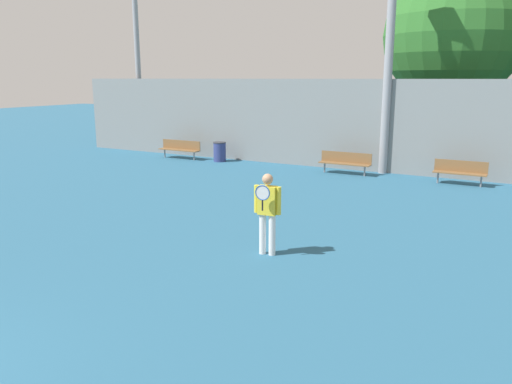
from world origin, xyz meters
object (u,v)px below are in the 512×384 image
at_px(tennis_player, 267,209).
at_px(bench_courtside_near, 180,148).
at_px(trash_bin, 220,152).
at_px(bench_courtside_far, 460,170).
at_px(light_pole_far_right, 136,34).
at_px(bench_by_gate, 345,161).
at_px(light_pole_center_back, 390,45).
at_px(tree_green_broad, 453,36).

xyz_separation_m(tennis_player, bench_courtside_near, (-9.27, 9.35, -0.47)).
distance_m(bench_courtside_near, trash_bin, 2.01).
xyz_separation_m(bench_courtside_far, light_pole_far_right, (-15.42, 1.47, 5.18)).
height_order(bench_by_gate, light_pole_far_right, light_pole_far_right).
bearing_deg(trash_bin, bench_courtside_near, -174.33).
distance_m(tennis_player, light_pole_far_right, 17.41).
xyz_separation_m(bench_by_gate, light_pole_center_back, (1.21, 0.87, 4.24)).
distance_m(bench_courtside_near, tree_green_broad, 12.75).
height_order(tennis_player, bench_courtside_far, tennis_player).
height_order(trash_bin, tree_green_broad, tree_green_broad).
xyz_separation_m(tennis_player, trash_bin, (-7.28, 9.55, -0.55)).
xyz_separation_m(tennis_player, bench_by_gate, (-1.48, 9.35, -0.47)).
bearing_deg(tennis_player, light_pole_far_right, 133.51).
bearing_deg(bench_by_gate, tennis_player, -81.00).
height_order(bench_courtside_far, bench_by_gate, same).
relative_size(light_pole_center_back, tree_green_broad, 1.03).
height_order(bench_courtside_near, bench_by_gate, same).
bearing_deg(bench_by_gate, trash_bin, 178.04).
relative_size(bench_courtside_near, light_pole_center_back, 0.24).
relative_size(bench_courtside_near, bench_by_gate, 1.04).
relative_size(tennis_player, light_pole_far_right, 0.17).
xyz_separation_m(bench_courtside_far, tree_green_broad, (-1.33, 5.29, 4.82)).
height_order(bench_courtside_near, trash_bin, trash_bin).
relative_size(bench_courtside_far, light_pole_center_back, 0.20).
bearing_deg(light_pole_center_back, bench_courtside_far, -16.76).
bearing_deg(tree_green_broad, bench_courtside_near, -153.40).
distance_m(tennis_player, bench_courtside_far, 9.72).
bearing_deg(trash_bin, tennis_player, -52.69).
bearing_deg(bench_courtside_far, light_pole_center_back, 163.24).
bearing_deg(bench_courtside_far, tennis_player, -105.60).
bearing_deg(light_pole_center_back, tennis_player, -88.49).
distance_m(bench_courtside_near, bench_courtside_far, 11.88).
relative_size(tennis_player, bench_by_gate, 0.86).
xyz_separation_m(tennis_player, light_pole_far_right, (-12.81, 10.82, 4.70)).
relative_size(bench_courtside_near, trash_bin, 2.41).
height_order(light_pole_far_right, trash_bin, light_pole_far_right).
xyz_separation_m(tennis_player, light_pole_center_back, (-0.27, 10.22, 3.77)).
distance_m(bench_courtside_near, light_pole_center_back, 9.99).
relative_size(bench_courtside_near, light_pole_far_right, 0.21).
height_order(tennis_player, trash_bin, tennis_player).
distance_m(tennis_player, bench_courtside_near, 13.18).
distance_m(tennis_player, tree_green_broad, 15.32).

